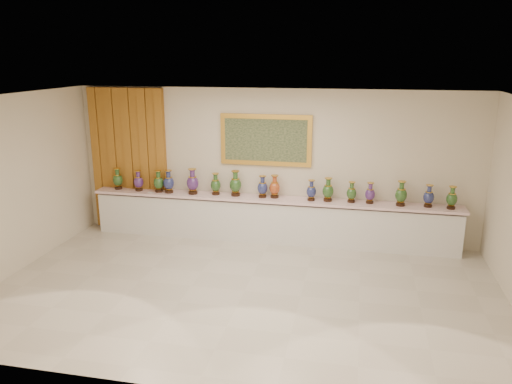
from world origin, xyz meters
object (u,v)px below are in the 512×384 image
Objects in this scene: vase_0 at (118,180)px; vase_2 at (159,182)px; counter at (270,220)px; vase_1 at (139,182)px.

vase_2 is (0.93, -0.05, 0.00)m from vase_0.
vase_2 is (-2.31, -0.05, 0.67)m from counter.
vase_0 is at bearing 174.72° from vase_1.
vase_0 is 0.99× the size of vase_2.
vase_0 reaches higher than vase_1.
vase_0 is 0.49m from vase_1.
vase_0 is 0.93m from vase_2.
vase_2 is at bearing -3.20° from vase_0.
vase_1 is at bearing 179.08° from vase_2.
vase_2 reaches higher than vase_0.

